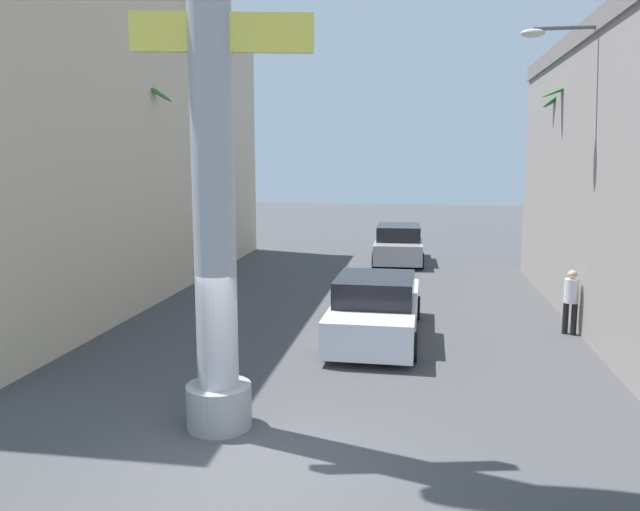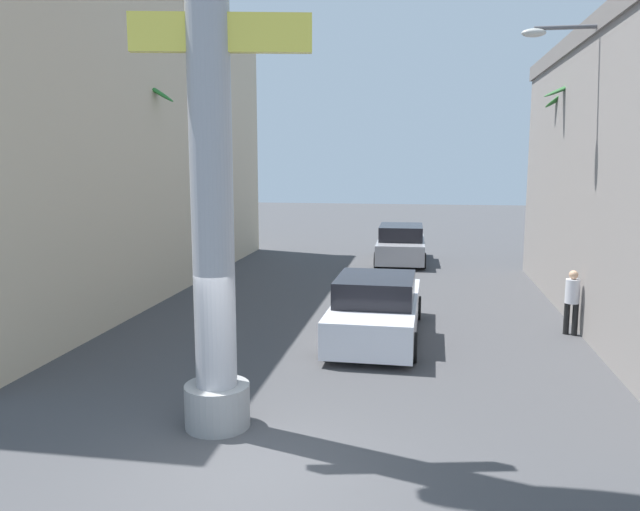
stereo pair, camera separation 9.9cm
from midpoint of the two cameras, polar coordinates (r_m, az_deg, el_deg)
ground_plane at (r=18.37m, az=2.40°, el=-4.70°), size 87.31×87.31×0.00m
building_left at (r=22.63m, az=-22.95°, el=9.89°), size 8.69×19.77×9.96m
neon_sign_pole at (r=9.80m, az=-9.82°, el=16.91°), size 3.02×1.05×11.64m
street_lamp at (r=16.26m, az=24.67°, el=8.68°), size 2.43×0.28×7.44m
car_lead at (r=15.16m, az=5.36°, el=-4.89°), size 2.13×5.21×1.56m
car_far at (r=26.48m, az=7.51°, el=1.00°), size 2.11×4.64×1.56m
palm_tree_mid_left at (r=19.67m, az=-16.75°, el=8.53°), size 2.82×2.77×6.74m
palm_tree_mid_right at (r=20.13m, az=23.54°, el=7.84°), size 3.17×3.08×6.75m
pedestrian_far_left at (r=23.52m, az=-11.28°, el=0.53°), size 0.48×0.48×1.69m
pedestrian_mid_right at (r=16.48m, az=22.22°, el=-3.58°), size 0.46×0.46×1.61m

